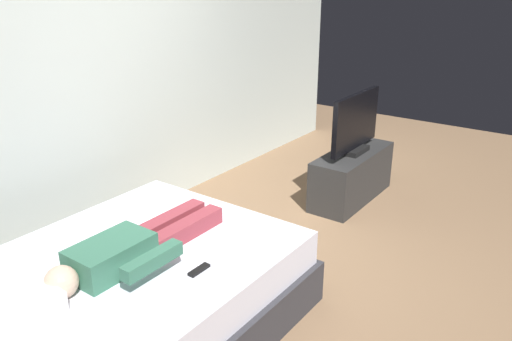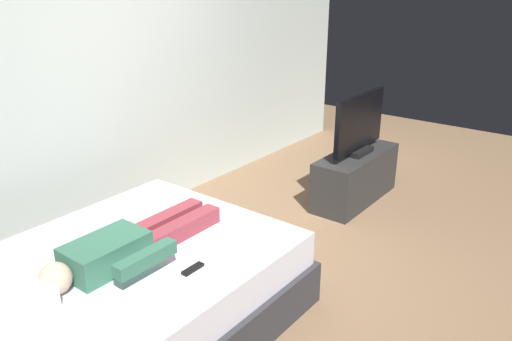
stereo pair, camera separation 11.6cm
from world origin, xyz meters
The scene contains 7 objects.
ground_plane centered at (0.00, 0.00, 0.00)m, with size 10.00×10.00×0.00m, color #8C6B4C.
back_wall centered at (0.40, 1.71, 1.40)m, with size 6.40×0.10×2.80m, color silver.
bed centered at (-1.06, 0.36, 0.26)m, with size 2.10×1.62×0.54m.
person centered at (-1.03, 0.31, 0.62)m, with size 1.26×0.46×0.18m.
remote centered at (-0.88, -0.09, 0.55)m, with size 0.15×0.04×0.02m, color black.
tv_stand centered at (1.67, 0.16, 0.25)m, with size 1.10×0.40×0.50m, color #2D2D2D.
tv centered at (1.67, 0.16, 0.78)m, with size 0.88×0.20×0.59m.
Camera 2 is at (-2.67, -1.94, 2.15)m, focal length 35.69 mm.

